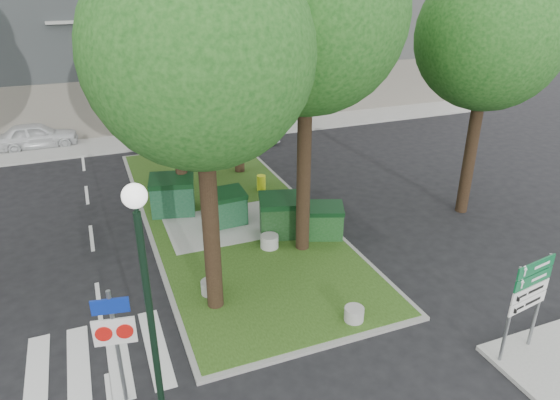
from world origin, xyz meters
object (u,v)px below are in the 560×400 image
dumpster_c (283,216)px  bollard_mid (269,241)px  bollard_right (354,314)px  bollard_left (211,287)px  tree_median_near_left (201,30)px  directional_sign (529,293)px  dumpster_b (226,208)px  traffic_sign_pole (115,333)px  litter_bin (261,183)px  tree_median_mid (171,21)px  car_silver (243,136)px  dumpster_d (324,221)px  street_lamp (146,287)px  dumpster_a (173,195)px  car_white (36,135)px  tree_street_right (493,21)px

dumpster_c → bollard_mid: size_ratio=3.01×
bollard_right → bollard_left: bearing=141.1°
tree_median_near_left → directional_sign: tree_median_near_left is taller
dumpster_b → traffic_sign_pole: size_ratio=0.52×
dumpster_b → litter_bin: (2.23, 2.44, -0.31)m
tree_median_near_left → bollard_mid: size_ratio=17.47×
tree_median_mid → bollard_mid: (1.90, -4.15, -6.64)m
traffic_sign_pole → car_silver: (7.66, 15.45, -1.20)m
tree_median_near_left → dumpster_c: tree_median_near_left is taller
traffic_sign_pole → bollard_right: bearing=14.5°
bollard_right → bollard_mid: size_ratio=0.86×
dumpster_b → litter_bin: 3.32m
dumpster_d → litter_bin: dumpster_d is taller
dumpster_b → dumpster_c: bearing=-47.2°
street_lamp → tree_median_near_left: bearing=58.8°
dumpster_b → dumpster_d: size_ratio=0.96×
directional_sign → car_silver: directional_sign is taller
dumpster_a → dumpster_b: size_ratio=1.25×
bollard_right → bollard_mid: (-0.71, 4.41, 0.03)m
car_white → tree_street_right: bearing=-134.5°
tree_median_mid → directional_sign: (5.61, -11.06, -5.16)m
dumpster_a → dumpster_c: size_ratio=1.01×
dumpster_c → car_silver: 10.05m
dumpster_b → car_silver: size_ratio=0.39×
bollard_mid → directional_sign: 7.98m
litter_bin → street_lamp: 12.33m
bollard_right → car_silver: (1.80, 15.00, 0.31)m
dumpster_c → traffic_sign_pole: (-5.90, -5.55, 0.99)m
dumpster_b → car_white: size_ratio=0.36×
dumpster_c → dumpster_b: bearing=152.2°
tree_street_right → street_lamp: size_ratio=1.89×
litter_bin → traffic_sign_pole: bearing=-124.5°
bollard_left → street_lamp: (-2.01, -3.96, 3.04)m
tree_median_mid → street_lamp: tree_median_mid is taller
tree_median_mid → litter_bin: 7.33m
bollard_mid → directional_sign: size_ratio=0.24×
tree_median_near_left → street_lamp: bearing=-121.2°
bollard_right → street_lamp: (-5.20, -1.39, 3.05)m
tree_street_right → traffic_sign_pole: tree_street_right is taller
tree_median_near_left → traffic_sign_pole: bearing=-137.7°
dumpster_b → directional_sign: size_ratio=0.57×
directional_sign → car_white: bearing=108.6°
bollard_mid → car_silver: (2.51, 10.59, 0.28)m
dumpster_b → dumpster_c: (1.60, -1.52, 0.08)m
car_silver → dumpster_a: bearing=136.6°
litter_bin → car_silver: bearing=79.2°
street_lamp → car_silver: street_lamp is taller
directional_sign → litter_bin: bearing=92.3°
bollard_mid → tree_street_right: bearing=1.1°
tree_street_right → dumpster_a: tree_street_right is taller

